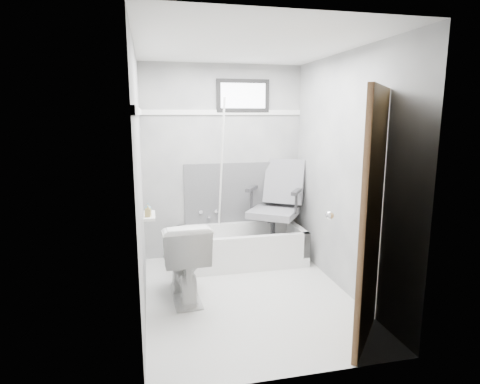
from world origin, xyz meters
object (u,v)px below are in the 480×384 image
object	(u,v)px
toilet	(184,259)
soap_bottle_a	(148,211)
office_chair	(273,206)
door	(426,229)
soap_bottle_b	(148,208)
bathtub	(242,246)

from	to	relation	value
toilet	soap_bottle_a	size ratio (longest dim) A/B	7.52
office_chair	door	bearing A→B (deg)	-44.88
door	soap_bottle_b	size ratio (longest dim) A/B	22.65
office_chair	toilet	distance (m)	1.47
office_chair	door	distance (m)	2.30
office_chair	soap_bottle_a	bearing A→B (deg)	-109.51
door	office_chair	bearing A→B (deg)	100.67
bathtub	soap_bottle_a	distance (m)	1.71
bathtub	office_chair	size ratio (longest dim) A/B	1.33
toilet	soap_bottle_a	xyz separation A→B (m)	(-0.32, -0.25, 0.57)
office_chair	toilet	xyz separation A→B (m)	(-1.18, -0.84, -0.29)
soap_bottle_a	door	bearing A→B (deg)	-30.79
bathtub	soap_bottle_b	size ratio (longest dim) A/B	16.98
bathtub	toilet	world-z (taller)	toilet
door	soap_bottle_a	bearing A→B (deg)	149.21
bathtub	toilet	distance (m)	1.14
bathtub	soap_bottle_b	xyz separation A→B (m)	(-1.10, -0.93, 0.75)
bathtub	toilet	xyz separation A→B (m)	(-0.78, -0.81, 0.19)
office_chair	soap_bottle_b	xyz separation A→B (m)	(-1.50, -0.95, 0.28)
office_chair	soap_bottle_a	distance (m)	1.88
office_chair	door	size ratio (longest dim) A/B	0.56
office_chair	toilet	bearing A→B (deg)	-110.20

